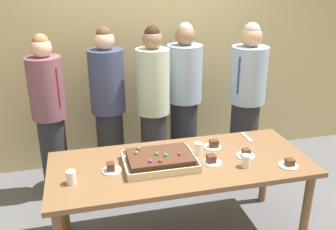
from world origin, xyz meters
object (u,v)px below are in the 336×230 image
plated_slice_near_left (212,160)px  plated_slice_near_right (246,154)px  person_green_shirt_behind (109,108)px  plated_slice_far_left (213,145)px  drink_cup_nearest (71,177)px  person_left_edge_reaching (153,109)px  cake_server_utensil (247,137)px  party_table (181,171)px  drink_cup_far_end (246,161)px  person_striped_tie_right (184,100)px  plated_slice_far_right (289,164)px  person_serving_front (246,104)px  sheet_cake (160,160)px  person_far_right_suit (50,116)px  plated_slice_center_front (111,169)px  drink_cup_middle (198,148)px

plated_slice_near_left → plated_slice_near_right: 0.31m
person_green_shirt_behind → plated_slice_far_left: bearing=26.9°
drink_cup_nearest → person_left_edge_reaching: bearing=51.2°
cake_server_utensil → party_table: bearing=-156.8°
drink_cup_far_end → person_striped_tie_right: bearing=95.2°
plated_slice_far_right → person_left_edge_reaching: (-0.83, 1.15, 0.12)m
cake_server_utensil → person_green_shirt_behind: person_green_shirt_behind is taller
party_table → person_left_edge_reaching: (-0.04, 0.89, 0.22)m
person_striped_tie_right → person_serving_front: bearing=84.6°
plated_slice_near_right → drink_cup_nearest: (-1.38, -0.08, 0.03)m
drink_cup_far_end → plated_slice_far_right: bearing=-12.5°
person_serving_front → cake_server_utensil: bearing=30.9°
drink_cup_nearest → sheet_cake: bearing=9.6°
person_serving_front → person_striped_tie_right: (-0.56, 0.33, -0.01)m
plated_slice_far_left → person_far_right_suit: 1.59m
plated_slice_near_left → person_left_edge_reaching: (-0.27, 0.96, 0.11)m
person_serving_front → person_green_shirt_behind: 1.40m
plated_slice_center_front → person_far_right_suit: person_far_right_suit is taller
person_serving_front → person_left_edge_reaching: bearing=-42.4°
plated_slice_center_front → person_serving_front: bearing=28.4°
drink_cup_nearest → drink_cup_middle: 1.04m
drink_cup_middle → plated_slice_near_right: bearing=-21.2°
plated_slice_near_left → plated_slice_near_right: size_ratio=1.00×
plated_slice_center_front → person_left_edge_reaching: (0.51, 0.90, 0.11)m
plated_slice_near_right → drink_cup_nearest: size_ratio=1.50×
drink_cup_far_end → person_green_shirt_behind: person_green_shirt_behind is taller
sheet_cake → drink_cup_middle: (0.35, 0.10, 0.01)m
plated_slice_far_right → drink_cup_nearest: drink_cup_nearest is taller
person_serving_front → plated_slice_near_right: bearing=29.6°
person_striped_tie_right → plated_slice_far_left: bearing=24.4°
plated_slice_near_left → person_far_right_suit: 1.65m
plated_slice_near_right → drink_cup_far_end: size_ratio=1.50×
drink_cup_middle → drink_cup_far_end: bearing=-45.5°
drink_cup_far_end → person_serving_front: (0.44, 0.97, 0.09)m
plated_slice_far_left → drink_cup_nearest: 1.21m
person_serving_front → person_striped_tie_right: size_ratio=1.01×
plated_slice_far_left → drink_cup_middle: (-0.16, -0.08, 0.03)m
plated_slice_near_right → plated_slice_far_left: bearing=132.7°
party_table → plated_slice_near_right: (0.53, -0.04, 0.10)m
cake_server_utensil → person_green_shirt_behind: bearing=146.9°
sheet_cake → person_green_shirt_behind: person_green_shirt_behind is taller
plated_slice_far_right → sheet_cake: bearing=164.9°
plated_slice_far_right → person_striped_tie_right: 1.44m
plated_slice_near_right → drink_cup_far_end: drink_cup_far_end is taller
person_green_shirt_behind → person_striped_tie_right: size_ratio=1.00×
plated_slice_far_right → plated_slice_center_front: 1.37m
party_table → person_striped_tie_right: person_striped_tie_right is taller
plated_slice_near_right → plated_slice_near_left: bearing=-173.7°
drink_cup_far_end → plated_slice_far_left: bearing=109.2°
party_table → person_serving_front: (0.91, 0.78, 0.22)m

